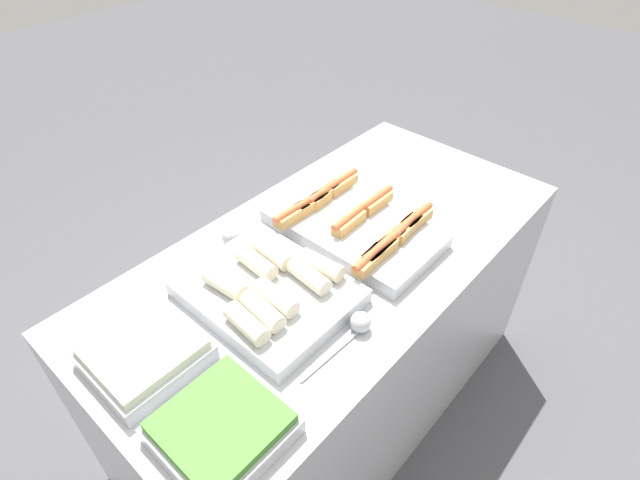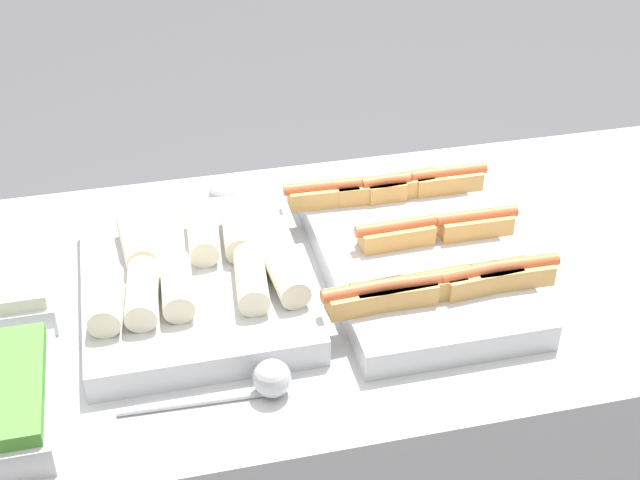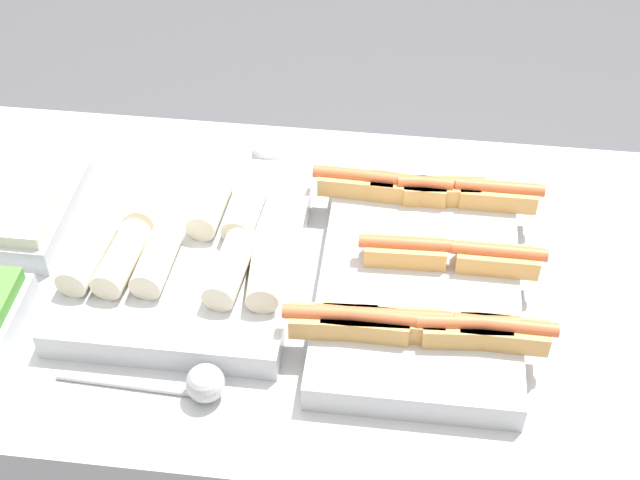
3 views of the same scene
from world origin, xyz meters
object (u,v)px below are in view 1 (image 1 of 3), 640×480
Objects in this scene: tray_hotdogs at (355,226)px; serving_spoon_far at (227,239)px; tray_wraps at (269,290)px; tray_side_front at (222,428)px; tray_side_back at (144,353)px; serving_spoon_near at (358,325)px.

tray_hotdogs is 0.42m from serving_spoon_far.
tray_wraps is 1.75× the size of serving_spoon_far.
serving_spoon_far is at bearing 74.46° from tray_wraps.
tray_wraps is 0.43m from tray_side_front.
serving_spoon_near is at bearing -37.90° from tray_side_back.
serving_spoon_near is (0.43, -0.34, -0.01)m from tray_side_back.
tray_side_back is (0.00, 0.30, 0.00)m from tray_side_front.
tray_hotdogs reaches higher than serving_spoon_near.
tray_side_back is at bearing 168.28° from tray_wraps.
tray_side_back is at bearing 90.00° from tray_side_front.
tray_side_front is at bearing -131.11° from serving_spoon_far.
tray_hotdogs reaches higher than tray_side_front.
tray_side_back is 0.55m from serving_spoon_near.
serving_spoon_far is at bearing 139.10° from tray_hotdogs.
tray_hotdogs is 2.14× the size of serving_spoon_near.
tray_side_back is (-0.75, 0.07, -0.00)m from tray_hotdogs.
tray_wraps is 0.27m from serving_spoon_near.
tray_side_back is 1.01× the size of serving_spoon_near.
tray_wraps is 1.76× the size of tray_side_front.
serving_spoon_far is (0.44, 0.50, -0.01)m from tray_side_front.
tray_hotdogs is 2.12× the size of tray_side_back.
serving_spoon_near is at bearing -4.90° from tray_side_front.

